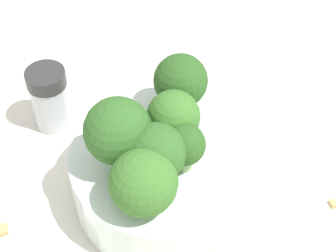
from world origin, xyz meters
TOP-DOWN VIEW (x-y plane):
  - ground_plane at (0.00, 0.00)m, footprint 3.00×3.00m
  - bowl at (0.00, 0.00)m, footprint 0.16×0.16m
  - broccoli_floret_0 at (-0.02, 0.03)m, footprint 0.05×0.05m
  - broccoli_floret_1 at (0.05, 0.01)m, footprint 0.05×0.05m
  - broccoli_floret_2 at (0.01, -0.00)m, footprint 0.04×0.04m
  - broccoli_floret_3 at (-0.05, 0.00)m, footprint 0.05×0.05m
  - broccoli_floret_4 at (-0.03, -0.00)m, footprint 0.05×0.05m
  - broccoli_floret_5 at (-0.01, -0.02)m, footprint 0.03×0.03m
  - pepper_shaker at (0.04, 0.13)m, footprint 0.04×0.04m
  - almond_crumb_1 at (-0.08, 0.11)m, footprint 0.01×0.01m
  - almond_crumb_3 at (0.03, -0.14)m, footprint 0.01×0.01m

SIDE VIEW (x-z plane):
  - ground_plane at x=0.00m, z-range 0.00..0.00m
  - almond_crumb_3 at x=0.03m, z-range 0.00..0.01m
  - almond_crumb_1 at x=-0.08m, z-range 0.00..0.01m
  - bowl at x=0.00m, z-range 0.00..0.05m
  - pepper_shaker at x=0.04m, z-range 0.00..0.07m
  - broccoli_floret_5 at x=-0.01m, z-range 0.05..0.10m
  - broccoli_floret_3 at x=-0.05m, z-range 0.05..0.10m
  - broccoli_floret_2 at x=0.01m, z-range 0.05..0.11m
  - broccoli_floret_4 at x=-0.03m, z-range 0.05..0.11m
  - broccoli_floret_1 at x=0.05m, z-range 0.06..0.11m
  - broccoli_floret_0 at x=-0.02m, z-range 0.06..0.12m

